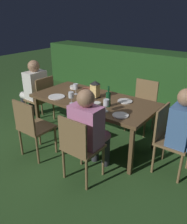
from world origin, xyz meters
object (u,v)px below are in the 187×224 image
(bowl_salad, at_px, (97,104))
(chair_head_far, at_px, (169,137))
(wine_glass_c, at_px, (71,95))
(plate_c, at_px, (120,115))
(chair_side_left_b, at_px, (79,146))
(wine_glass_b, at_px, (106,103))
(plate_a, at_px, (57,97))
(lantern_centerpiece, at_px, (95,88))
(person_in_pink, at_px, (90,128))
(wine_glass_a, at_px, (76,87))
(chair_side_right_b, at_px, (143,103))
(chair_side_left_a, at_px, (32,126))
(chair_head_near, at_px, (42,97))
(green_bottle_on_table, at_px, (108,99))
(person_in_blue, at_px, (187,131))
(plate_b, at_px, (125,101))
(bowl_bread, at_px, (74,87))
(dining_table, at_px, (94,102))
(bowl_olives, at_px, (87,90))
(person_in_cream, at_px, (34,87))

(bowl_salad, bearing_deg, chair_head_far, 11.13)
(wine_glass_c, height_order, plate_c, wine_glass_c)
(chair_side_left_b, distance_m, wine_glass_b, 0.67)
(plate_a, bearing_deg, lantern_centerpiece, 35.57)
(person_in_pink, height_order, wine_glass_a, person_in_pink)
(chair_side_right_b, bearing_deg, plate_c, -79.27)
(chair_side_left_a, xyz_separation_m, plate_c, (1.06, 0.56, 0.25))
(chair_head_near, height_order, green_bottle_on_table, green_bottle_on_table)
(person_in_blue, xyz_separation_m, wine_glass_c, (-1.53, -0.33, 0.21))
(plate_a, distance_m, plate_b, 1.04)
(bowl_bread, bearing_deg, chair_head_near, -162.72)
(chair_side_left_a, bearing_deg, chair_head_near, 132.28)
(dining_table, bearing_deg, bowl_salad, -43.75)
(person_in_blue, bearing_deg, chair_side_right_b, 138.77)
(lantern_centerpiece, bearing_deg, chair_side_right_b, 60.95)
(dining_table, relative_size, wine_glass_c, 11.15)
(chair_head_near, xyz_separation_m, bowl_bread, (0.63, 0.20, 0.27))
(wine_glass_b, relative_size, plate_c, 0.81)
(lantern_centerpiece, height_order, wine_glass_c, lantern_centerpiece)
(person_in_blue, relative_size, lantern_centerpiece, 4.34)
(green_bottle_on_table, xyz_separation_m, bowl_olives, (-0.62, 0.31, -0.08))
(wine_glass_a, bearing_deg, person_in_cream, 179.94)
(wine_glass_c, height_order, bowl_bread, wine_glass_c)
(lantern_centerpiece, bearing_deg, chair_side_left_a, -114.56)
(chair_head_far, bearing_deg, wine_glass_c, -166.04)
(plate_b, xyz_separation_m, bowl_salad, (-0.24, -0.37, 0.02))
(chair_head_far, xyz_separation_m, bowl_bread, (-1.75, 0.20, 0.27))
(chair_side_left_a, xyz_separation_m, bowl_olives, (0.14, 1.04, 0.27))
(dining_table, bearing_deg, chair_side_right_b, 63.30)
(chair_head_near, bearing_deg, chair_head_far, 0.00)
(chair_side_left_a, bearing_deg, person_in_cream, 138.77)
(person_in_pink, bearing_deg, chair_side_right_b, 90.00)
(chair_head_near, height_order, plate_c, chair_head_near)
(chair_side_left_a, distance_m, wine_glass_b, 1.07)
(plate_b, height_order, bowl_olives, bowl_olives)
(wine_glass_c, distance_m, plate_b, 0.79)
(plate_b, bearing_deg, chair_head_near, -173.69)
(chair_side_left_b, distance_m, person_in_pink, 0.25)
(person_in_pink, xyz_separation_m, plate_c, (0.21, 0.36, 0.10))
(green_bottle_on_table, relative_size, bowl_salad, 2.60)
(chair_side_right_b, xyz_separation_m, plate_a, (-0.92, -1.13, 0.25))
(person_in_pink, bearing_deg, person_in_cream, 160.32)
(wine_glass_a, distance_m, plate_b, 0.82)
(chair_side_right_b, height_order, green_bottle_on_table, green_bottle_on_table)
(wine_glass_c, distance_m, bowl_bread, 0.68)
(bowl_bread, bearing_deg, chair_head_far, -6.40)
(chair_side_right_b, bearing_deg, person_in_pink, -90.00)
(chair_head_near, relative_size, wine_glass_b, 5.15)
(green_bottle_on_table, xyz_separation_m, plate_c, (0.30, -0.17, -0.10))
(bowl_bread, bearing_deg, bowl_salad, -27.12)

